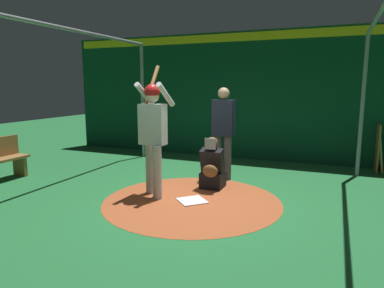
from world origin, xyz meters
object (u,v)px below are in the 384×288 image
at_px(home_plate, 192,200).
at_px(batter, 153,128).
at_px(bat_rack, 378,149).
at_px(baseball_0, 157,183).
at_px(umpire, 223,128).
at_px(catcher, 212,168).

distance_m(home_plate, batter, 1.36).
bearing_deg(batter, bat_rack, 133.17).
bearing_deg(batter, baseball_0, -156.05).
bearing_deg(batter, umpire, 152.98).
height_order(batter, catcher, batter).
relative_size(batter, baseball_0, 29.93).
relative_size(catcher, bat_rack, 0.91).
distance_m(bat_rack, baseball_0, 4.93).
distance_m(umpire, baseball_0, 1.69).
xyz_separation_m(umpire, bat_rack, (-1.99, 2.95, -0.55)).
xyz_separation_m(batter, umpire, (-1.48, 0.76, -0.13)).
bearing_deg(bat_rack, umpire, -55.96).
distance_m(batter, baseball_0, 1.27).
bearing_deg(umpire, catcher, 1.69).
xyz_separation_m(home_plate, catcher, (-0.82, 0.06, 0.36)).
bearing_deg(umpire, baseball_0, -46.83).
bearing_deg(catcher, home_plate, -4.41).
bearing_deg(baseball_0, batter, 23.95).
distance_m(catcher, baseball_0, 1.10).
xyz_separation_m(home_plate, umpire, (-1.51, 0.04, 1.02)).
distance_m(batter, umpire, 1.67).
bearing_deg(baseball_0, umpire, 133.17).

